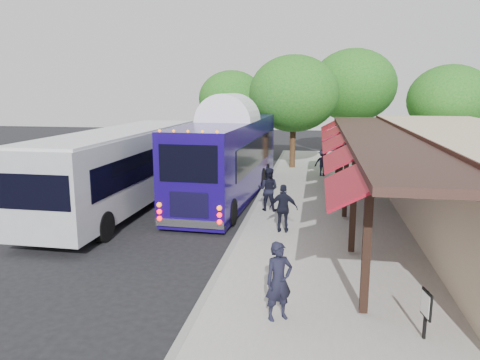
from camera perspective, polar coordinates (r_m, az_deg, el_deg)
The scene contains 15 objects.
ground at distance 15.15m, azimuth -1.23°, elevation -8.67°, with size 90.00×90.00×0.00m, color black.
sidewalk at distance 18.85m, azimuth 16.28°, elevation -4.89°, with size 10.00×40.00×0.15m, color #9E9B93.
curb at distance 18.88m, azimuth 1.16°, elevation -4.41°, with size 0.20×40.00×0.16m, color gray.
station_shelter at distance 19.18m, azimuth 26.64°, elevation 0.07°, with size 8.15×20.00×3.60m.
coach_bus at distance 22.05m, azimuth -1.40°, elevation 3.20°, with size 3.12×12.29×3.90m.
city_bus at distance 20.68m, azimuth -14.10°, elevation 1.73°, with size 3.03×12.68×3.39m.
ped_a at distance 10.39m, azimuth 4.75°, elevation -12.18°, with size 0.64×0.42×1.75m, color black.
ped_b at distance 19.31m, azimuth 3.45°, elevation -1.12°, with size 0.87×0.68×1.79m, color black.
ped_c at distance 16.44m, azimuth 5.33°, elevation -3.47°, with size 1.00×0.42×1.71m, color black.
ped_d at distance 27.41m, azimuth 10.05°, elevation 2.10°, with size 0.99×0.57×1.53m, color black.
sign_board at distance 10.36m, azimuth 21.74°, elevation -14.15°, with size 0.13×0.46×1.02m.
tree_left at distance 29.88m, azimuth 6.57°, elevation 10.41°, with size 5.62×5.62×7.20m.
tree_mid at distance 36.00m, azimuth 13.66°, elevation 11.15°, with size 6.26×6.26×8.01m.
tree_right at distance 32.06m, azimuth 24.20°, elevation 8.84°, with size 5.15×5.15×6.60m.
tree_far at distance 36.89m, azimuth -1.02°, elevation 9.89°, with size 5.09×5.09×6.52m.
Camera 1 is at (2.64, -14.01, 5.12)m, focal length 35.00 mm.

